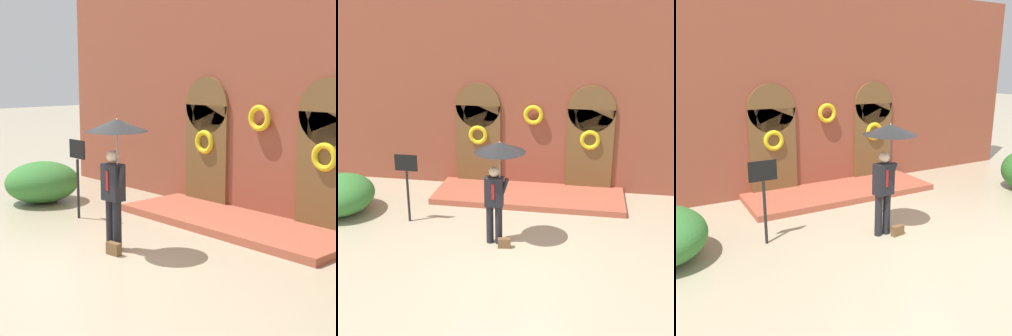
% 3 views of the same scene
% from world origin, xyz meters
% --- Properties ---
extents(ground_plane, '(80.00, 80.00, 0.00)m').
position_xyz_m(ground_plane, '(0.00, 0.00, 0.00)').
color(ground_plane, tan).
extents(building_facade, '(14.00, 2.30, 5.60)m').
position_xyz_m(building_facade, '(-0.00, 4.15, 2.68)').
color(building_facade, brown).
rests_on(building_facade, ground).
extents(person_with_umbrella, '(1.10, 1.10, 2.36)m').
position_xyz_m(person_with_umbrella, '(-0.32, 0.33, 1.91)').
color(person_with_umbrella, black).
rests_on(person_with_umbrella, ground).
extents(handbag, '(0.29, 0.15, 0.22)m').
position_xyz_m(handbag, '(-0.16, 0.13, 0.11)').
color(handbag, brown).
rests_on(handbag, ground).
extents(sign_post, '(0.56, 0.06, 1.72)m').
position_xyz_m(sign_post, '(-2.71, 1.08, 1.16)').
color(sign_post, black).
rests_on(sign_post, ground).
extents(shrub_left, '(1.66, 1.83, 1.00)m').
position_xyz_m(shrub_left, '(-4.61, 1.27, 0.50)').
color(shrub_left, '#387A33').
rests_on(shrub_left, ground).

